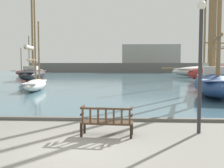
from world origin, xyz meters
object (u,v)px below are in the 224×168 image
sailboat_mid_starboard (33,72)px  park_bench (107,121)px  sailboat_nearest_starboard (30,73)px  lamp_post (200,54)px  sailboat_distant_harbor (206,70)px  sailboat_far_starboard (213,79)px  sailboat_centre_channel (35,83)px  sailboat_outer_starboard (210,73)px

sailboat_mid_starboard → park_bench: bearing=-66.7°
sailboat_nearest_starboard → lamp_post: (19.04, -37.96, 1.85)m
sailboat_distant_harbor → sailboat_far_starboard: sailboat_distant_harbor is taller
park_bench → sailboat_distant_harbor: 40.57m
sailboat_centre_channel → sailboat_far_starboard: sailboat_far_starboard is taller
sailboat_centre_channel → sailboat_outer_starboard: size_ratio=0.65×
park_bench → sailboat_outer_starboard: bearing=67.5°
sailboat_outer_starboard → sailboat_distant_harbor: 14.53m
sailboat_centre_channel → sailboat_nearest_starboard: 26.56m
sailboat_mid_starboard → sailboat_centre_channel: size_ratio=1.80×
sailboat_nearest_starboard → lamp_post: bearing=-63.4°
sailboat_outer_starboard → sailboat_nearest_starboard: size_ratio=1.76×
park_bench → sailboat_mid_starboard: size_ratio=0.11×
sailboat_centre_channel → sailboat_nearest_starboard: sailboat_centre_channel is taller
park_bench → sailboat_mid_starboard: sailboat_mid_starboard is taller
park_bench → sailboat_outer_starboard: 26.16m
sailboat_distant_harbor → sailboat_nearest_starboard: bearing=179.6°
sailboat_centre_channel → sailboat_far_starboard: (13.28, -2.79, 0.56)m
park_bench → sailboat_nearest_starboard: sailboat_nearest_starboard is taller
park_bench → sailboat_mid_starboard: bearing=113.3°
sailboat_centre_channel → sailboat_mid_starboard: bearing=109.9°
sailboat_mid_starboard → sailboat_centre_channel: 14.37m
sailboat_distant_harbor → sailboat_far_starboard: (-6.91, -27.45, -0.01)m
park_bench → sailboat_centre_channel: sailboat_centre_channel is taller
sailboat_outer_starboard → sailboat_far_starboard: size_ratio=0.91×
park_bench → sailboat_centre_channel: size_ratio=0.20×
park_bench → sailboat_distant_harbor: sailboat_distant_harbor is taller
sailboat_mid_starboard → lamp_post: sailboat_mid_starboard is taller
sailboat_outer_starboard → sailboat_nearest_starboard: (-26.09, 14.36, -0.43)m
sailboat_distant_harbor → lamp_post: sailboat_distant_harbor is taller
sailboat_outer_starboard → sailboat_nearest_starboard: 29.79m
lamp_post → sailboat_outer_starboard: bearing=73.4°
sailboat_centre_channel → sailboat_distant_harbor: sailboat_distant_harbor is taller
park_bench → sailboat_far_starboard: 12.65m
park_bench → sailboat_outer_starboard: (10.00, 24.16, 0.67)m
sailboat_outer_starboard → lamp_post: (-7.05, -23.60, 1.42)m
sailboat_distant_harbor → park_bench: bearing=-109.3°
sailboat_centre_channel → lamp_post: sailboat_centre_channel is taller
sailboat_centre_channel → sailboat_nearest_starboard: size_ratio=1.15×
sailboat_mid_starboard → sailboat_distant_harbor: sailboat_distant_harbor is taller
sailboat_centre_channel → park_bench: bearing=-63.5°
sailboat_centre_channel → sailboat_outer_starboard: bearing=32.0°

